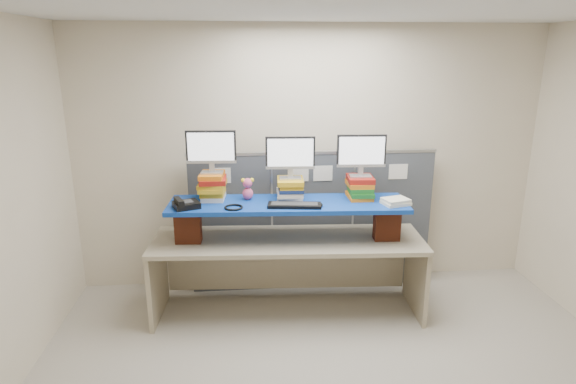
{
  "coord_description": "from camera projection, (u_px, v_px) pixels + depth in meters",
  "views": [
    {
      "loc": [
        -0.7,
        -3.03,
        2.51
      ],
      "look_at": [
        -0.31,
        1.25,
        1.26
      ],
      "focal_mm": 30.0,
      "sensor_mm": 36.0,
      "label": 1
    }
  ],
  "objects": [
    {
      "name": "book_stack_left",
      "position": [
        213.0,
        186.0,
        4.56
      ],
      "size": [
        0.28,
        0.32,
        0.26
      ],
      "color": "silver",
      "rests_on": "blue_board"
    },
    {
      "name": "headset",
      "position": [
        234.0,
        207.0,
        4.33
      ],
      "size": [
        0.18,
        0.18,
        0.02
      ],
      "primitive_type": "torus",
      "rotation": [
        0.0,
        0.0,
        -0.07
      ],
      "color": "black",
      "rests_on": "blue_board"
    },
    {
      "name": "monitor_right",
      "position": [
        361.0,
        153.0,
        4.52
      ],
      "size": [
        0.47,
        0.14,
        0.4
      ],
      "rotation": [
        0.0,
        0.0,
        -0.06
      ],
      "color": "#B3B3B9",
      "rests_on": "book_stack_right"
    },
    {
      "name": "desk_phone",
      "position": [
        185.0,
        204.0,
        4.34
      ],
      "size": [
        0.28,
        0.26,
        0.09
      ],
      "rotation": [
        0.0,
        0.0,
        0.38
      ],
      "color": "black",
      "rests_on": "blue_board"
    },
    {
      "name": "book_stack_right",
      "position": [
        360.0,
        187.0,
        4.61
      ],
      "size": [
        0.26,
        0.32,
        0.21
      ],
      "color": "orange",
      "rests_on": "blue_board"
    },
    {
      "name": "monitor_left",
      "position": [
        211.0,
        149.0,
        4.46
      ],
      "size": [
        0.47,
        0.14,
        0.4
      ],
      "rotation": [
        0.0,
        0.0,
        -0.06
      ],
      "color": "#B3B3B9",
      "rests_on": "book_stack_left"
    },
    {
      "name": "cubicle_partition",
      "position": [
        312.0,
        221.0,
        5.15
      ],
      "size": [
        2.6,
        0.06,
        1.53
      ],
      "color": "#3D4249",
      "rests_on": "ground"
    },
    {
      "name": "plush_toy",
      "position": [
        248.0,
        189.0,
        4.56
      ],
      "size": [
        0.12,
        0.09,
        0.21
      ],
      "rotation": [
        0.0,
        0.0,
        -0.01
      ],
      "color": "#DA5381",
      "rests_on": "blue_board"
    },
    {
      "name": "book_stack_center",
      "position": [
        290.0,
        189.0,
        4.59
      ],
      "size": [
        0.27,
        0.32,
        0.2
      ],
      "color": "silver",
      "rests_on": "blue_board"
    },
    {
      "name": "brick_pier_left",
      "position": [
        188.0,
        226.0,
        4.48
      ],
      "size": [
        0.25,
        0.14,
        0.33
      ],
      "primitive_type": "cube",
      "rotation": [
        0.0,
        0.0,
        -0.06
      ],
      "color": "maroon",
      "rests_on": "desk"
    },
    {
      "name": "monitor_center",
      "position": [
        290.0,
        155.0,
        4.5
      ],
      "size": [
        0.47,
        0.14,
        0.4
      ],
      "rotation": [
        0.0,
        0.0,
        -0.06
      ],
      "color": "#B3B3B9",
      "rests_on": "book_stack_center"
    },
    {
      "name": "binder_stack",
      "position": [
        396.0,
        202.0,
        4.44
      ],
      "size": [
        0.28,
        0.25,
        0.06
      ],
      "rotation": [
        0.0,
        0.0,
        0.29
      ],
      "color": "#EBE7C8",
      "rests_on": "blue_board"
    },
    {
      "name": "room",
      "position": [
        350.0,
        222.0,
        3.27
      ],
      "size": [
        5.0,
        4.0,
        2.8
      ],
      "color": "beige",
      "rests_on": "ground"
    },
    {
      "name": "blue_board",
      "position": [
        288.0,
        204.0,
        4.51
      ],
      "size": [
        2.25,
        0.68,
        0.04
      ],
      "primitive_type": "cube",
      "rotation": [
        0.0,
        0.0,
        -0.06
      ],
      "color": "navy",
      "rests_on": "brick_pier_left"
    },
    {
      "name": "keyboard",
      "position": [
        294.0,
        205.0,
        4.37
      ],
      "size": [
        0.5,
        0.22,
        0.03
      ],
      "rotation": [
        0.0,
        0.0,
        -0.13
      ],
      "color": "black",
      "rests_on": "blue_board"
    },
    {
      "name": "mouse",
      "position": [
        319.0,
        205.0,
        4.38
      ],
      "size": [
        0.07,
        0.11,
        0.03
      ],
      "primitive_type": "ellipsoid",
      "rotation": [
        0.0,
        0.0,
        -0.07
      ],
      "color": "black",
      "rests_on": "blue_board"
    },
    {
      "name": "brick_pier_right",
      "position": [
        387.0,
        223.0,
        4.55
      ],
      "size": [
        0.25,
        0.14,
        0.33
      ],
      "primitive_type": "cube",
      "rotation": [
        0.0,
        0.0,
        -0.06
      ],
      "color": "maroon",
      "rests_on": "desk"
    },
    {
      "name": "desk",
      "position": [
        288.0,
        254.0,
        4.65
      ],
      "size": [
        2.63,
        0.9,
        0.79
      ],
      "rotation": [
        0.0,
        0.0,
        -0.06
      ],
      "color": "tan",
      "rests_on": "ground"
    }
  ]
}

